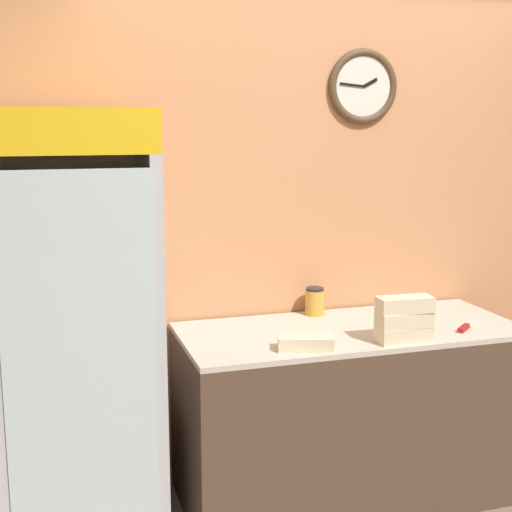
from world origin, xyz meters
name	(u,v)px	position (x,y,z in m)	size (l,w,h in m)	color
wall_back	(321,218)	(0.00, 1.31, 1.36)	(5.20, 0.10, 2.70)	tan
prep_counter	(349,412)	(0.00, 0.90, 0.43)	(1.65, 0.71, 0.87)	#4C3828
beverage_cooler	(74,310)	(-1.29, 0.99, 1.04)	(0.69, 0.63, 1.91)	#B2B7BC
sandwich_stack_bottom	(404,334)	(0.14, 0.63, 0.90)	(0.25, 0.11, 0.07)	beige
sandwich_stack_middle	(404,319)	(0.14, 0.63, 0.97)	(0.25, 0.11, 0.07)	beige
sandwich_stack_top	(405,304)	(0.14, 0.63, 1.04)	(0.26, 0.12, 0.07)	beige
sandwich_flat_left	(306,343)	(-0.33, 0.65, 0.90)	(0.26, 0.16, 0.06)	beige
chefs_knife	(467,326)	(0.54, 0.74, 0.88)	(0.25, 0.22, 0.02)	silver
condiment_jar	(315,301)	(-0.08, 1.18, 0.94)	(0.10, 0.10, 0.14)	gold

